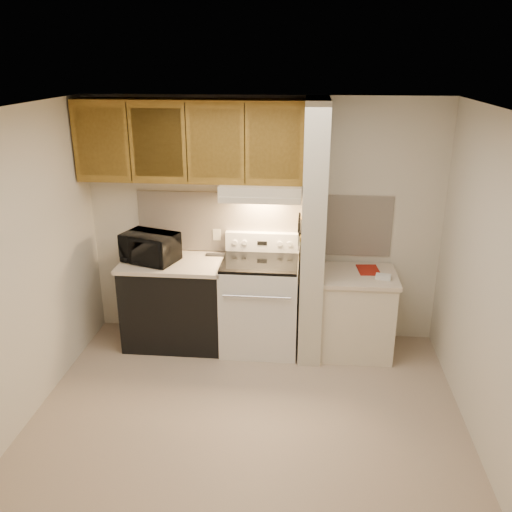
# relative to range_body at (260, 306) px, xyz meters

# --- Properties ---
(floor) EXTENTS (3.60, 3.60, 0.00)m
(floor) POSITION_rel_range_body_xyz_m (0.00, -1.16, -0.46)
(floor) COLOR tan
(floor) RESTS_ON ground
(ceiling) EXTENTS (3.60, 3.60, 0.00)m
(ceiling) POSITION_rel_range_body_xyz_m (0.00, -1.16, 2.04)
(ceiling) COLOR white
(ceiling) RESTS_ON wall_back
(wall_back) EXTENTS (3.60, 2.50, 0.02)m
(wall_back) POSITION_rel_range_body_xyz_m (0.00, 0.34, 0.79)
(wall_back) COLOR beige
(wall_back) RESTS_ON floor
(wall_left) EXTENTS (0.02, 3.00, 2.50)m
(wall_left) POSITION_rel_range_body_xyz_m (-1.80, -1.16, 0.79)
(wall_left) COLOR beige
(wall_left) RESTS_ON floor
(wall_right) EXTENTS (0.02, 3.00, 2.50)m
(wall_right) POSITION_rel_range_body_xyz_m (1.80, -1.16, 0.79)
(wall_right) COLOR beige
(wall_right) RESTS_ON floor
(backsplash) EXTENTS (2.60, 0.02, 0.63)m
(backsplash) POSITION_rel_range_body_xyz_m (0.00, 0.33, 0.78)
(backsplash) COLOR #FBE6D0
(backsplash) RESTS_ON wall_back
(range_body) EXTENTS (0.76, 0.65, 0.92)m
(range_body) POSITION_rel_range_body_xyz_m (0.00, 0.00, 0.00)
(range_body) COLOR silver
(range_body) RESTS_ON floor
(oven_window) EXTENTS (0.50, 0.01, 0.30)m
(oven_window) POSITION_rel_range_body_xyz_m (0.00, -0.32, 0.04)
(oven_window) COLOR black
(oven_window) RESTS_ON range_body
(oven_handle) EXTENTS (0.65, 0.02, 0.02)m
(oven_handle) POSITION_rel_range_body_xyz_m (0.00, -0.35, 0.26)
(oven_handle) COLOR silver
(oven_handle) RESTS_ON range_body
(cooktop) EXTENTS (0.74, 0.64, 0.03)m
(cooktop) POSITION_rel_range_body_xyz_m (0.00, 0.00, 0.48)
(cooktop) COLOR black
(cooktop) RESTS_ON range_body
(range_backguard) EXTENTS (0.76, 0.08, 0.20)m
(range_backguard) POSITION_rel_range_body_xyz_m (0.00, 0.28, 0.59)
(range_backguard) COLOR silver
(range_backguard) RESTS_ON range_body
(range_display) EXTENTS (0.10, 0.01, 0.04)m
(range_display) POSITION_rel_range_body_xyz_m (0.00, 0.24, 0.59)
(range_display) COLOR black
(range_display) RESTS_ON range_backguard
(range_knob_left_outer) EXTENTS (0.05, 0.02, 0.05)m
(range_knob_left_outer) POSITION_rel_range_body_xyz_m (-0.28, 0.24, 0.59)
(range_knob_left_outer) COLOR silver
(range_knob_left_outer) RESTS_ON range_backguard
(range_knob_left_inner) EXTENTS (0.05, 0.02, 0.05)m
(range_knob_left_inner) POSITION_rel_range_body_xyz_m (-0.18, 0.24, 0.59)
(range_knob_left_inner) COLOR silver
(range_knob_left_inner) RESTS_ON range_backguard
(range_knob_right_inner) EXTENTS (0.05, 0.02, 0.05)m
(range_knob_right_inner) POSITION_rel_range_body_xyz_m (0.18, 0.24, 0.59)
(range_knob_right_inner) COLOR silver
(range_knob_right_inner) RESTS_ON range_backguard
(range_knob_right_outer) EXTENTS (0.05, 0.02, 0.05)m
(range_knob_right_outer) POSITION_rel_range_body_xyz_m (0.28, 0.24, 0.59)
(range_knob_right_outer) COLOR silver
(range_knob_right_outer) RESTS_ON range_backguard
(dishwasher_front) EXTENTS (1.00, 0.63, 0.87)m
(dishwasher_front) POSITION_rel_range_body_xyz_m (-0.88, 0.01, -0.03)
(dishwasher_front) COLOR black
(dishwasher_front) RESTS_ON floor
(left_countertop) EXTENTS (1.04, 0.67, 0.04)m
(left_countertop) POSITION_rel_range_body_xyz_m (-0.88, 0.01, 0.43)
(left_countertop) COLOR beige
(left_countertop) RESTS_ON dishwasher_front
(spoon_rest) EXTENTS (0.20, 0.07, 0.01)m
(spoon_rest) POSITION_rel_range_body_xyz_m (-0.48, 0.21, 0.46)
(spoon_rest) COLOR black
(spoon_rest) RESTS_ON left_countertop
(teal_jar) EXTENTS (0.11, 0.11, 0.09)m
(teal_jar) POSITION_rel_range_body_xyz_m (-1.23, 0.23, 0.50)
(teal_jar) COLOR #33716D
(teal_jar) RESTS_ON left_countertop
(outlet) EXTENTS (0.08, 0.01, 0.12)m
(outlet) POSITION_rel_range_body_xyz_m (-0.48, 0.32, 0.64)
(outlet) COLOR beige
(outlet) RESTS_ON backsplash
(microwave) EXTENTS (0.61, 0.50, 0.29)m
(microwave) POSITION_rel_range_body_xyz_m (-1.10, -0.01, 0.60)
(microwave) COLOR black
(microwave) RESTS_ON left_countertop
(partition_pillar) EXTENTS (0.22, 0.70, 2.50)m
(partition_pillar) POSITION_rel_range_body_xyz_m (0.51, -0.01, 0.79)
(partition_pillar) COLOR beige
(partition_pillar) RESTS_ON floor
(pillar_trim) EXTENTS (0.01, 0.70, 0.04)m
(pillar_trim) POSITION_rel_range_body_xyz_m (0.39, -0.01, 0.84)
(pillar_trim) COLOR olive
(pillar_trim) RESTS_ON partition_pillar
(knife_strip) EXTENTS (0.02, 0.42, 0.04)m
(knife_strip) POSITION_rel_range_body_xyz_m (0.39, -0.06, 0.86)
(knife_strip) COLOR black
(knife_strip) RESTS_ON partition_pillar
(knife_blade_a) EXTENTS (0.01, 0.03, 0.16)m
(knife_blade_a) POSITION_rel_range_body_xyz_m (0.38, -0.20, 0.76)
(knife_blade_a) COLOR silver
(knife_blade_a) RESTS_ON knife_strip
(knife_handle_a) EXTENTS (0.02, 0.02, 0.10)m
(knife_handle_a) POSITION_rel_range_body_xyz_m (0.38, -0.22, 0.91)
(knife_handle_a) COLOR black
(knife_handle_a) RESTS_ON knife_strip
(knife_blade_b) EXTENTS (0.01, 0.04, 0.18)m
(knife_blade_b) POSITION_rel_range_body_xyz_m (0.38, -0.14, 0.75)
(knife_blade_b) COLOR silver
(knife_blade_b) RESTS_ON knife_strip
(knife_handle_b) EXTENTS (0.02, 0.02, 0.10)m
(knife_handle_b) POSITION_rel_range_body_xyz_m (0.38, -0.14, 0.91)
(knife_handle_b) COLOR black
(knife_handle_b) RESTS_ON knife_strip
(knife_blade_c) EXTENTS (0.01, 0.04, 0.20)m
(knife_blade_c) POSITION_rel_range_body_xyz_m (0.38, -0.06, 0.74)
(knife_blade_c) COLOR silver
(knife_blade_c) RESTS_ON knife_strip
(knife_handle_c) EXTENTS (0.02, 0.02, 0.10)m
(knife_handle_c) POSITION_rel_range_body_xyz_m (0.38, -0.05, 0.91)
(knife_handle_c) COLOR black
(knife_handle_c) RESTS_ON knife_strip
(knife_blade_d) EXTENTS (0.01, 0.04, 0.16)m
(knife_blade_d) POSITION_rel_range_body_xyz_m (0.38, 0.04, 0.76)
(knife_blade_d) COLOR silver
(knife_blade_d) RESTS_ON knife_strip
(knife_handle_d) EXTENTS (0.02, 0.02, 0.10)m
(knife_handle_d) POSITION_rel_range_body_xyz_m (0.38, 0.03, 0.91)
(knife_handle_d) COLOR black
(knife_handle_d) RESTS_ON knife_strip
(knife_blade_e) EXTENTS (0.01, 0.04, 0.18)m
(knife_blade_e) POSITION_rel_range_body_xyz_m (0.38, 0.11, 0.75)
(knife_blade_e) COLOR silver
(knife_blade_e) RESTS_ON knife_strip
(knife_handle_e) EXTENTS (0.02, 0.02, 0.10)m
(knife_handle_e) POSITION_rel_range_body_xyz_m (0.38, 0.10, 0.91)
(knife_handle_e) COLOR black
(knife_handle_e) RESTS_ON knife_strip
(oven_mitt) EXTENTS (0.03, 0.09, 0.23)m
(oven_mitt) POSITION_rel_range_body_xyz_m (0.38, 0.17, 0.73)
(oven_mitt) COLOR slate
(oven_mitt) RESTS_ON partition_pillar
(right_cab_base) EXTENTS (0.70, 0.60, 0.81)m
(right_cab_base) POSITION_rel_range_body_xyz_m (0.97, -0.01, -0.06)
(right_cab_base) COLOR beige
(right_cab_base) RESTS_ON floor
(right_countertop) EXTENTS (0.74, 0.64, 0.04)m
(right_countertop) POSITION_rel_range_body_xyz_m (0.97, -0.01, 0.37)
(right_countertop) COLOR beige
(right_countertop) RESTS_ON right_cab_base
(red_folder) EXTENTS (0.23, 0.30, 0.01)m
(red_folder) POSITION_rel_range_body_xyz_m (1.07, 0.09, 0.39)
(red_folder) COLOR maroon
(red_folder) RESTS_ON right_countertop
(white_box) EXTENTS (0.16, 0.12, 0.04)m
(white_box) POSITION_rel_range_body_xyz_m (1.19, -0.11, 0.41)
(white_box) COLOR white
(white_box) RESTS_ON right_countertop
(range_hood) EXTENTS (0.78, 0.44, 0.15)m
(range_hood) POSITION_rel_range_body_xyz_m (0.00, 0.12, 1.17)
(range_hood) COLOR beige
(range_hood) RESTS_ON upper_cabinets
(hood_lip) EXTENTS (0.78, 0.04, 0.06)m
(hood_lip) POSITION_rel_range_body_xyz_m (0.00, -0.08, 1.12)
(hood_lip) COLOR beige
(hood_lip) RESTS_ON range_hood
(upper_cabinets) EXTENTS (2.18, 0.33, 0.77)m
(upper_cabinets) POSITION_rel_range_body_xyz_m (-0.69, 0.17, 1.62)
(upper_cabinets) COLOR olive
(upper_cabinets) RESTS_ON wall_back
(cab_door_a) EXTENTS (0.46, 0.01, 0.63)m
(cab_door_a) POSITION_rel_range_body_xyz_m (-1.51, 0.01, 1.62)
(cab_door_a) COLOR olive
(cab_door_a) RESTS_ON upper_cabinets
(cab_gap_a) EXTENTS (0.01, 0.01, 0.73)m
(cab_gap_a) POSITION_rel_range_body_xyz_m (-1.23, 0.01, 1.62)
(cab_gap_a) COLOR black
(cab_gap_a) RESTS_ON upper_cabinets
(cab_door_b) EXTENTS (0.46, 0.01, 0.63)m
(cab_door_b) POSITION_rel_range_body_xyz_m (-0.96, 0.01, 1.62)
(cab_door_b) COLOR olive
(cab_door_b) RESTS_ON upper_cabinets
(cab_gap_b) EXTENTS (0.01, 0.01, 0.73)m
(cab_gap_b) POSITION_rel_range_body_xyz_m (-0.69, 0.01, 1.62)
(cab_gap_b) COLOR black
(cab_gap_b) RESTS_ON upper_cabinets
(cab_door_c) EXTENTS (0.46, 0.01, 0.63)m
(cab_door_c) POSITION_rel_range_body_xyz_m (-0.42, 0.01, 1.62)
(cab_door_c) COLOR olive
(cab_door_c) RESTS_ON upper_cabinets
(cab_gap_c) EXTENTS (0.01, 0.01, 0.73)m
(cab_gap_c) POSITION_rel_range_body_xyz_m (-0.14, 0.01, 1.62)
(cab_gap_c) COLOR black
(cab_gap_c) RESTS_ON upper_cabinets
(cab_door_d) EXTENTS (0.46, 0.01, 0.63)m
(cab_door_d) POSITION_rel_range_body_xyz_m (0.13, 0.01, 1.62)
(cab_door_d) COLOR olive
(cab_door_d) RESTS_ON upper_cabinets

